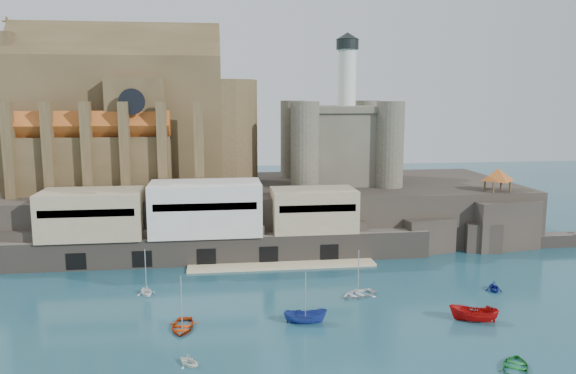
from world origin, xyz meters
The scene contains 15 objects.
ground centered at (0.00, 0.00, 0.00)m, with size 300.00×300.00×0.00m, color #184150.
promontory centered at (-0.19, 39.37, 4.92)m, with size 100.00×36.00×10.00m.
quay centered at (-10.19, 23.07, 6.07)m, with size 70.00×12.00×13.05m.
church centered at (-24.13, 41.85, 22.13)m, with size 47.00×25.93×30.51m.
castle_keep centered at (16.08, 41.08, 18.31)m, with size 21.20×21.20×29.30m.
rock_outcrop centered at (42.00, 25.84, 4.02)m, with size 14.50×10.50×8.70m.
pavilion centered at (42.00, 26.00, 12.73)m, with size 6.40×6.40×5.40m.
boat_0 centered at (-12.52, -4.71, 0.00)m, with size 3.85×1.12×5.39m, color #B93406.
boat_1 centered at (-11.36, -13.95, 0.00)m, with size 2.42×1.48×2.80m, color white.
boat_2 centered at (2.06, -4.88, 0.00)m, with size 1.96×2.01×5.21m, color navy.
boat_3 centered at (21.17, -18.83, 0.00)m, with size 3.66×1.06×5.12m, color #19732C.
boat_4 centered at (-18.01, 7.48, 0.00)m, with size 2.80×1.71×3.25m, color white.
boat_5 centered at (22.28, -7.07, 0.00)m, with size 2.19×2.25×5.83m, color #A80C0B.
boat_6 centered at (10.65, 3.34, 0.00)m, with size 3.82×1.11×5.35m, color silver.
boat_7 centered at (30.00, 2.85, 0.00)m, with size 2.73×1.67×3.17m, color navy.
Camera 1 is at (-8.27, -67.93, 26.86)m, focal length 35.00 mm.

